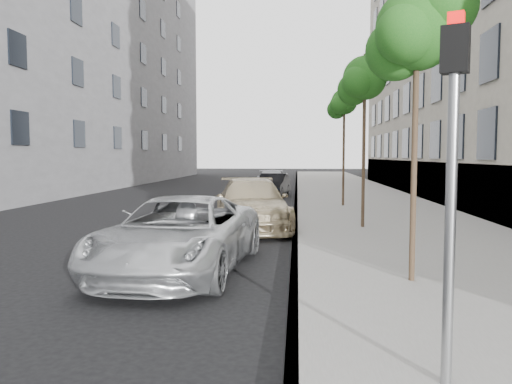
# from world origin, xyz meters

# --- Properties ---
(ground) EXTENTS (160.00, 160.00, 0.00)m
(ground) POSITION_xyz_m (0.00, 0.00, 0.00)
(ground) COLOR black
(ground) RESTS_ON ground
(sidewalk) EXTENTS (6.40, 72.00, 0.14)m
(sidewalk) POSITION_xyz_m (4.30, 24.00, 0.07)
(sidewalk) COLOR gray
(sidewalk) RESTS_ON ground
(curb) EXTENTS (0.15, 72.00, 0.14)m
(curb) POSITION_xyz_m (1.18, 24.00, 0.07)
(curb) COLOR #9E9B93
(curb) RESTS_ON ground
(tree_near) EXTENTS (1.72, 1.52, 5.11)m
(tree_near) POSITION_xyz_m (3.23, 1.50, 4.39)
(tree_near) COLOR #38281C
(tree_near) RESTS_ON sidewalk
(tree_mid) EXTENTS (1.66, 1.46, 5.26)m
(tree_mid) POSITION_xyz_m (3.23, 8.00, 4.57)
(tree_mid) COLOR #38281C
(tree_mid) RESTS_ON sidewalk
(tree_far) EXTENTS (1.51, 1.31, 5.18)m
(tree_far) POSITION_xyz_m (3.23, 14.50, 4.55)
(tree_far) COLOR #38281C
(tree_far) RESTS_ON sidewalk
(signal_pole) EXTENTS (0.29, 0.26, 3.43)m
(signal_pole) POSITION_xyz_m (2.63, -2.47, 2.27)
(signal_pole) COLOR #939699
(signal_pole) RESTS_ON sidewalk
(minivan) EXTENTS (2.88, 5.49, 1.48)m
(minivan) POSITION_xyz_m (-1.07, 2.36, 0.74)
(minivan) COLOR silver
(minivan) RESTS_ON ground
(suv) EXTENTS (2.99, 5.63, 1.56)m
(suv) POSITION_xyz_m (-0.21, 8.30, 0.78)
(suv) COLOR tan
(suv) RESTS_ON ground
(sedan_blue) EXTENTS (2.27, 4.24, 1.37)m
(sedan_blue) POSITION_xyz_m (-0.40, 13.59, 0.69)
(sedan_blue) COLOR black
(sedan_blue) RESTS_ON ground
(sedan_black) EXTENTS (1.85, 4.09, 1.30)m
(sedan_black) POSITION_xyz_m (-0.10, 20.19, 0.65)
(sedan_black) COLOR black
(sedan_black) RESTS_ON ground
(sedan_rear) EXTENTS (2.16, 4.72, 1.34)m
(sedan_rear) POSITION_xyz_m (-0.43, 25.07, 0.67)
(sedan_rear) COLOR #B0B2B8
(sedan_rear) RESTS_ON ground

